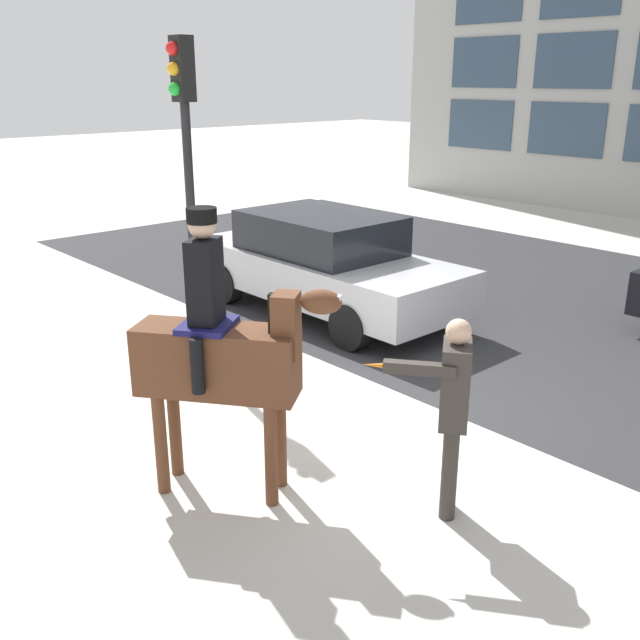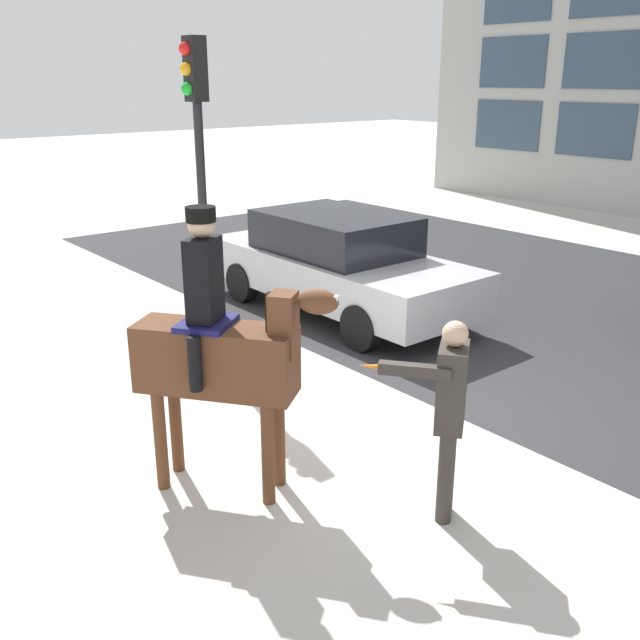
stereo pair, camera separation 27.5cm
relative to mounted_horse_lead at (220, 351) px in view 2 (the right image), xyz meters
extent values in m
plane|color=beige|center=(-0.01, 2.13, -1.28)|extent=(80.00, 80.00, 0.00)
cube|color=#2D2D30|center=(-0.01, 6.88, -1.28)|extent=(22.00, 8.50, 0.01)
cube|color=#33475B|center=(-8.30, 14.96, 0.83)|extent=(2.21, 0.02, 1.38)
cube|color=#33475B|center=(-5.54, 14.96, 0.83)|extent=(2.21, 0.02, 1.38)
cube|color=#33475B|center=(-8.30, 14.96, 2.55)|extent=(2.21, 0.02, 1.38)
cube|color=#33475B|center=(-5.54, 14.96, 2.55)|extent=(2.21, 0.02, 1.38)
cube|color=#59331E|center=(-0.03, -0.02, -0.08)|extent=(1.35, 1.16, 0.58)
cylinder|color=#59331E|center=(0.27, 0.39, -0.83)|extent=(0.11, 0.11, 0.92)
cylinder|color=#59331E|center=(0.45, 0.14, -0.83)|extent=(0.11, 0.11, 0.92)
cylinder|color=#59331E|center=(-0.51, -0.19, -0.83)|extent=(0.11, 0.11, 0.92)
cylinder|color=#59331E|center=(-0.33, -0.44, -0.83)|extent=(0.11, 0.11, 0.92)
cube|color=#59331E|center=(0.45, 0.33, 0.27)|extent=(0.30, 0.31, 0.53)
cube|color=black|center=(0.35, 0.26, 0.29)|extent=(0.08, 0.09, 0.48)
ellipsoid|color=#59331E|center=(0.68, 0.50, 0.49)|extent=(0.39, 0.36, 0.20)
cube|color=silver|center=(0.76, 0.56, 0.51)|extent=(0.13, 0.11, 0.08)
cylinder|color=black|center=(-0.60, -0.45, -0.18)|extent=(0.09, 0.09, 0.55)
cube|color=#14144C|center=(-0.08, -0.06, 0.23)|extent=(0.61, 0.63, 0.05)
cube|color=black|center=(-0.08, -0.06, 0.60)|extent=(0.37, 0.39, 0.69)
sphere|color=#D1A889|center=(-0.08, -0.06, 1.06)|extent=(0.22, 0.22, 0.22)
cylinder|color=black|center=(-0.08, -0.06, 1.13)|extent=(0.24, 0.24, 0.12)
cylinder|color=black|center=(-0.24, 0.15, -0.02)|extent=(0.11, 0.11, 0.46)
cylinder|color=black|center=(0.08, -0.28, -0.02)|extent=(0.11, 0.11, 0.46)
cylinder|color=#332D28|center=(1.57, 1.08, -0.87)|extent=(0.13, 0.13, 0.82)
cylinder|color=#332D28|center=(1.48, 1.21, -0.87)|extent=(0.13, 0.13, 0.82)
cube|color=#332D28|center=(1.53, 1.15, -0.13)|extent=(0.42, 0.45, 0.67)
sphere|color=#D1A889|center=(1.53, 1.15, 0.31)|extent=(0.20, 0.20, 0.20)
cube|color=#332D28|center=(1.41, 0.84, 0.06)|extent=(0.49, 0.40, 0.09)
cone|color=orange|center=(1.14, 0.63, 0.06)|extent=(0.17, 0.14, 0.04)
cube|color=#B7B7BC|center=(-3.10, 4.01, -0.66)|extent=(4.55, 1.81, 0.62)
cube|color=black|center=(-3.22, 4.01, -0.06)|extent=(2.28, 1.60, 0.58)
cylinder|color=black|center=(-1.69, 3.17, -0.97)|extent=(0.63, 0.22, 0.63)
cylinder|color=black|center=(-1.69, 4.84, -0.97)|extent=(0.63, 0.22, 0.63)
cylinder|color=black|center=(-4.51, 3.17, -0.97)|extent=(0.63, 0.22, 0.63)
cylinder|color=black|center=(-4.51, 4.84, -0.97)|extent=(0.63, 0.22, 0.63)
cylinder|color=black|center=(-2.82, 1.55, 0.30)|extent=(0.11, 0.11, 3.16)
cube|color=black|center=(-2.82, 1.55, 2.24)|extent=(0.24, 0.19, 0.72)
sphere|color=red|center=(-2.82, 1.43, 2.45)|extent=(0.15, 0.15, 0.15)
sphere|color=orange|center=(-2.82, 1.43, 2.24)|extent=(0.15, 0.15, 0.15)
sphere|color=green|center=(-2.82, 1.43, 2.02)|extent=(0.15, 0.15, 0.15)
camera|label=1|loc=(4.60, -3.06, 2.15)|focal=40.00mm
camera|label=2|loc=(4.78, -2.85, 2.15)|focal=40.00mm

